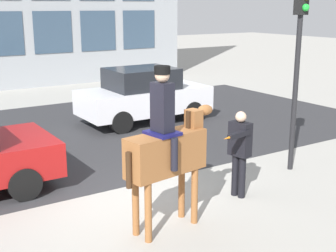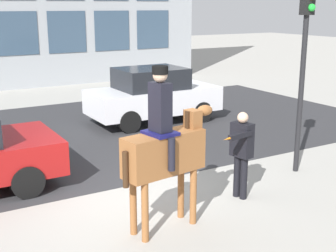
{
  "view_description": "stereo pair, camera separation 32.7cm",
  "coord_description": "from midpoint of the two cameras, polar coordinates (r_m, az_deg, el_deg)",
  "views": [
    {
      "loc": [
        -3.77,
        -7.22,
        3.48
      ],
      "look_at": [
        0.33,
        -0.86,
        1.52
      ],
      "focal_mm": 50.0,
      "sensor_mm": 36.0,
      "label": 1
    },
    {
      "loc": [
        -3.49,
        -7.39,
        3.48
      ],
      "look_at": [
        0.33,
        -0.86,
        1.52
      ],
      "focal_mm": 50.0,
      "sensor_mm": 36.0,
      "label": 2
    }
  ],
  "objects": [
    {
      "name": "mounted_horse_lead",
      "position": [
        7.21,
        0.95,
        -2.73
      ],
      "size": [
        1.75,
        0.65,
        2.62
      ],
      "rotation": [
        0.0,
        0.0,
        0.15
      ],
      "color": "brown",
      "rests_on": "ground_plane"
    },
    {
      "name": "traffic_light",
      "position": [
        10.03,
        17.27,
        9.35
      ],
      "size": [
        0.24,
        0.29,
        4.01
      ],
      "color": "black",
      "rests_on": "ground_plane"
    },
    {
      "name": "road_surface",
      "position": [
        13.06,
        -13.06,
        -1.32
      ],
      "size": [
        19.44,
        8.5,
        0.01
      ],
      "color": "#2D2D30",
      "rests_on": "ground_plane"
    },
    {
      "name": "pedestrian_bystander",
      "position": [
        8.62,
        10.02,
        -2.73
      ],
      "size": [
        0.81,
        0.56,
        1.63
      ],
      "rotation": [
        0.0,
        0.0,
        -2.94
      ],
      "color": "black",
      "rests_on": "ground_plane"
    },
    {
      "name": "street_car_far_lane",
      "position": [
        14.25,
        -1.2,
        3.82
      ],
      "size": [
        3.94,
        1.84,
        1.66
      ],
      "color": "silver",
      "rests_on": "ground_plane"
    },
    {
      "name": "ground_plane",
      "position": [
        8.87,
        -3.62,
        -8.63
      ],
      "size": [
        80.0,
        80.0,
        0.0
      ],
      "primitive_type": "plane",
      "color": "#9E9B93"
    }
  ]
}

